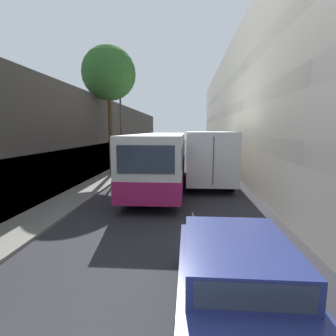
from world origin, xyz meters
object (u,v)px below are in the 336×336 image
street_tree_left (109,74)px  car_hatchback (237,282)px  bus (161,158)px  street_lamp (120,105)px  box_truck (207,155)px

street_tree_left → car_hatchback: bearing=-66.3°
street_tree_left → bus: bearing=-40.6°
car_hatchback → bus: bearing=102.2°
street_lamp → box_truck: bearing=-20.2°
street_lamp → street_tree_left: 2.03m
car_hatchback → box_truck: 11.73m
bus → box_truck: 2.99m
car_hatchback → street_tree_left: bearing=113.7°
bus → street_lamp: bearing=130.4°
car_hatchback → street_tree_left: street_tree_left is taller
car_hatchback → street_lamp: 15.28m
box_truck → street_tree_left: street_tree_left is taller
car_hatchback → bus: size_ratio=0.37×
street_lamp → street_tree_left: (-0.58, -0.47, 1.88)m
box_truck → street_lamp: street_lamp is taller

